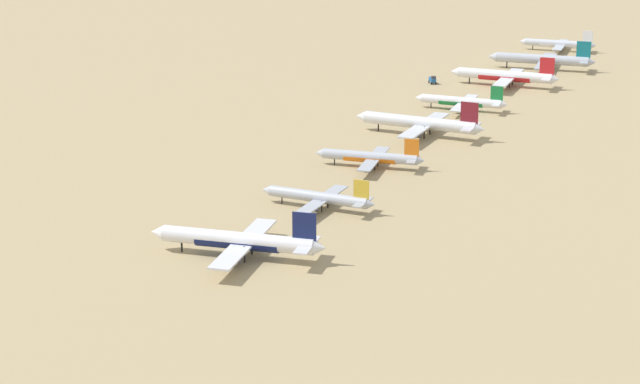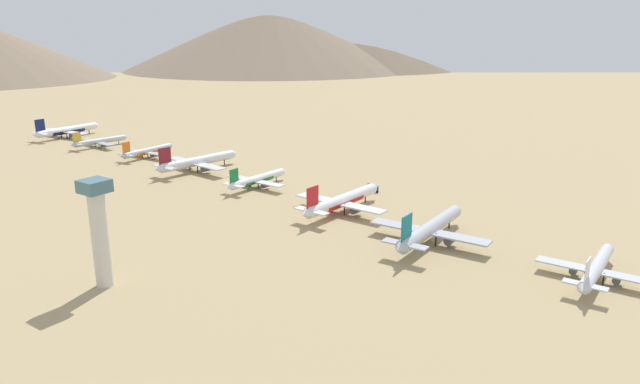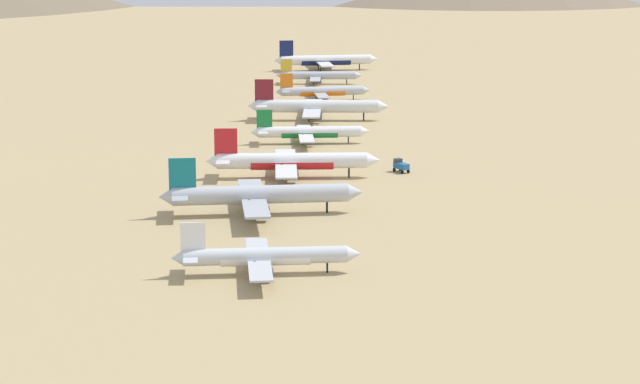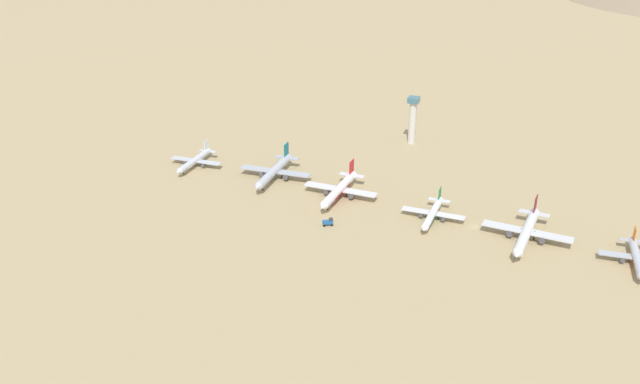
% 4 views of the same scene
% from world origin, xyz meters
% --- Properties ---
extents(ground_plane, '(2059.57, 2059.57, 0.00)m').
position_xyz_m(ground_plane, '(0.00, 0.00, 0.00)').
color(ground_plane, tan).
extents(parked_jet_0, '(40.88, 33.10, 11.82)m').
position_xyz_m(parked_jet_0, '(-21.52, -171.57, 3.93)').
color(parked_jet_0, silver).
rests_on(parked_jet_0, ground).
extents(parked_jet_1, '(52.77, 42.78, 15.24)m').
position_xyz_m(parked_jet_1, '(-20.77, -118.50, 5.13)').
color(parked_jet_1, '#B2B7C1').
rests_on(parked_jet_1, ground).
extents(parked_jet_2, '(51.30, 41.65, 14.80)m').
position_xyz_m(parked_jet_2, '(-9.73, -74.90, 4.92)').
color(parked_jet_2, white).
rests_on(parked_jet_2, ground).
extents(parked_jet_3, '(40.26, 32.66, 11.62)m').
position_xyz_m(parked_jet_3, '(-0.37, -21.47, 3.87)').
color(parked_jet_3, white).
rests_on(parked_jet_3, ground).
extents(parked_jet_4, '(53.11, 43.28, 15.31)m').
position_xyz_m(parked_jet_4, '(5.99, 25.26, 5.16)').
color(parked_jet_4, silver).
rests_on(parked_jet_4, ground).
extents(parked_jet_5, '(39.75, 32.28, 11.46)m').
position_xyz_m(parked_jet_5, '(12.37, 73.62, 3.81)').
color(parked_jet_5, '#B2B7C1').
rests_on(parked_jet_5, ground).
extents(parked_jet_6, '(39.05, 31.81, 11.26)m').
position_xyz_m(parked_jet_6, '(14.88, 123.28, 3.79)').
color(parked_jet_6, '#B2B7C1').
rests_on(parked_jet_6, ground).
extents(parked_jet_7, '(51.77, 42.05, 14.93)m').
position_xyz_m(parked_jet_7, '(22.47, 171.21, 4.97)').
color(parked_jet_7, white).
rests_on(parked_jet_7, ground).
extents(service_truck, '(4.73, 5.70, 3.90)m').
position_xyz_m(service_truck, '(23.59, -69.79, 2.08)').
color(service_truck, '#1E5999').
rests_on(service_truck, ground).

